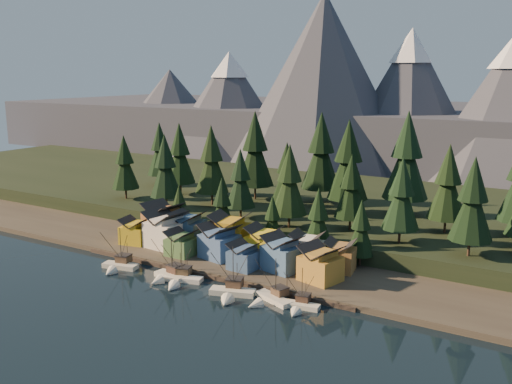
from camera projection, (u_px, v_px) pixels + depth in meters
The scene contains 45 objects.
ground at pixel (166, 297), 129.88m from camera, with size 500.00×500.00×0.00m, color black.
shore_strip at pixel (257, 249), 163.16m from camera, with size 400.00×50.00×1.50m, color #352E26.
hillside at pixel (329, 206), 204.49m from camera, with size 420.00×100.00×6.00m, color black.
dock at pixel (209, 274), 143.57m from camera, with size 80.00×4.00×1.00m, color #41362E.
mountain_ridge at pixel (418, 118), 305.16m from camera, with size 560.00×190.00×90.00m.
boat_1 at pixel (118, 261), 147.87m from camera, with size 10.04×10.62×11.93m.
boat_2 at pixel (167, 270), 140.67m from camera, with size 9.43×10.06×11.95m.
boat_3 at pixel (179, 275), 138.59m from camera, with size 11.32×11.83×11.47m.
boat_4 at pixel (231, 286), 129.99m from camera, with size 11.25×11.80×12.69m.
boat_5 at pixel (269, 294), 126.75m from camera, with size 10.81×11.17×11.04m.
boat_6 at pixel (300, 301), 123.05m from camera, with size 8.71×9.27×10.02m.
house_front_0 at pixel (135, 230), 165.16m from camera, with size 8.71×8.39×7.49m.
house_front_1 at pixel (166, 228), 161.46m from camera, with size 10.86×10.49×10.43m.
house_front_2 at pixel (181, 242), 154.41m from camera, with size 7.22×7.27×6.96m.
house_front_3 at pixel (219, 240), 152.08m from camera, with size 10.61×10.28×9.22m.
house_front_4 at pixel (244, 255), 143.68m from camera, with size 7.10×7.61×6.88m.
house_front_5 at pixel (282, 252), 142.30m from camera, with size 10.14×9.54×9.09m.
house_front_6 at pixel (321, 262), 135.25m from camera, with size 10.44×10.10×8.70m.
house_back_0 at pixel (163, 220), 169.80m from camera, with size 11.07×10.73×10.80m.
house_back_1 at pixel (188, 227), 163.86m from camera, with size 9.39×9.49×9.55m.
house_back_2 at pixel (230, 231), 157.83m from camera, with size 11.46×10.81×10.60m.
house_back_3 at pixel (265, 242), 150.98m from camera, with size 9.31×8.39×9.03m.
house_back_4 at pixel (307, 248), 146.26m from camera, with size 8.91×8.64×8.65m.
house_back_5 at pixel (340, 255), 142.13m from camera, with size 8.16×8.23×7.93m.
tree_hill_0 at pixel (125, 164), 201.04m from camera, with size 9.78×9.78×22.78m.
tree_hill_1 at pixel (180, 155), 207.90m from camera, with size 11.36×11.36×26.45m.
tree_hill_2 at pixel (165, 168), 186.29m from camera, with size 10.64×10.64×24.78m.
tree_hill_3 at pixel (212, 162), 190.96m from camera, with size 11.69×11.69×27.24m.
tree_hill_4 at pixel (255, 151), 198.96m from camera, with size 13.45×13.45×31.33m.
tree_hill_5 at pixel (240, 180), 174.07m from camera, with size 9.34×9.34×21.76m.
tree_hill_6 at pixel (287, 174), 182.44m from camera, with size 9.71×9.71×22.62m.
tree_hill_7 at pixel (290, 182), 162.93m from camera, with size 10.54×10.54×24.55m.
tree_hill_8 at pixel (348, 163), 178.29m from camera, with size 12.95×12.95×30.16m.
tree_hill_9 at pixel (351, 189), 160.94m from camera, with size 9.43×9.43×21.97m.
tree_hill_10 at pixel (407, 159), 176.53m from camera, with size 14.15×14.15×32.97m.
tree_hill_11 at pixel (401, 196), 148.50m from camera, with size 9.93×9.93×23.13m.
tree_hill_12 at pixel (448, 185), 157.57m from camera, with size 10.83×10.83×25.23m.
tree_hill_13 at pixel (472, 202), 137.49m from camera, with size 10.66×10.66×24.82m.
tree_hill_15 at pixel (321, 154), 193.63m from camera, with size 13.46×13.46×31.36m.
tree_hill_16 at pixel (160, 151), 225.56m from camera, with size 10.77×10.77×25.10m.
tree_shore_0 at pixel (179, 206), 175.53m from camera, with size 6.50×6.50×15.14m.
tree_shore_1 at pixel (222, 206), 166.96m from camera, with size 8.13×8.13×18.94m.
tree_shore_2 at pixel (272, 220), 158.71m from camera, with size 6.64×6.64×15.48m.
tree_shore_3 at pixel (318, 220), 151.18m from camera, with size 8.24×8.24×19.19m.
tree_shore_4 at pixel (361, 230), 145.29m from camera, with size 7.45×7.45×17.36m.
Camera 1 is at (80.92, -93.67, 50.46)m, focal length 40.00 mm.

